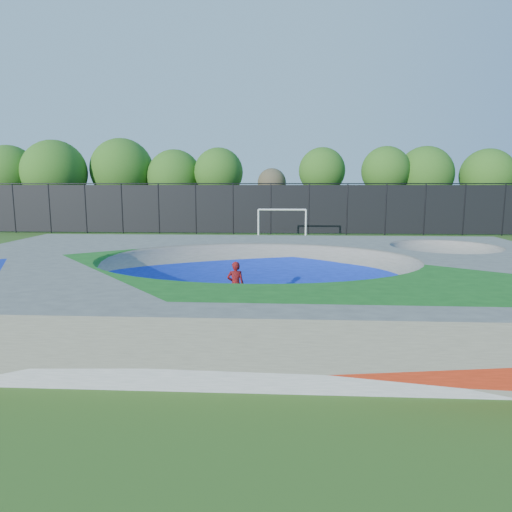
{
  "coord_description": "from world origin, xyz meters",
  "views": [
    {
      "loc": [
        0.79,
        -15.26,
        4.02
      ],
      "look_at": [
        -0.2,
        3.0,
        1.1
      ],
      "focal_mm": 32.0,
      "sensor_mm": 36.0,
      "label": 1
    }
  ],
  "objects": [
    {
      "name": "skateboard",
      "position": [
        -0.66,
        -0.83,
        0.03
      ],
      "size": [
        0.81,
        0.42,
        0.05
      ],
      "primitive_type": "cube",
      "rotation": [
        0.0,
        0.0,
        0.27
      ],
      "color": "black",
      "rests_on": "ground"
    },
    {
      "name": "soccer_goal",
      "position": [
        0.89,
        16.62,
        1.58
      ],
      "size": [
        3.43,
        0.12,
        2.27
      ],
      "color": "white",
      "rests_on": "ground"
    },
    {
      "name": "skater",
      "position": [
        -0.66,
        -0.83,
        0.76
      ],
      "size": [
        0.59,
        0.42,
        1.53
      ],
      "primitive_type": "imported",
      "rotation": [
        0.0,
        0.0,
        3.25
      ],
      "color": "red",
      "rests_on": "ground"
    },
    {
      "name": "ground",
      "position": [
        0.0,
        0.0,
        0.0
      ],
      "size": [
        120.0,
        120.0,
        0.0
      ],
      "primitive_type": "plane",
      "color": "#305618",
      "rests_on": "ground"
    },
    {
      "name": "fence",
      "position": [
        0.0,
        21.0,
        2.1
      ],
      "size": [
        48.09,
        0.09,
        4.04
      ],
      "color": "black",
      "rests_on": "ground"
    },
    {
      "name": "treeline",
      "position": [
        -0.91,
        26.44,
        4.91
      ],
      "size": [
        53.39,
        7.97,
        8.16
      ],
      "color": "#493224",
      "rests_on": "ground"
    },
    {
      "name": "skate_deck",
      "position": [
        0.0,
        0.0,
        0.75
      ],
      "size": [
        22.0,
        14.0,
        1.5
      ],
      "primitive_type": "cube",
      "color": "gray",
      "rests_on": "ground"
    }
  ]
}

